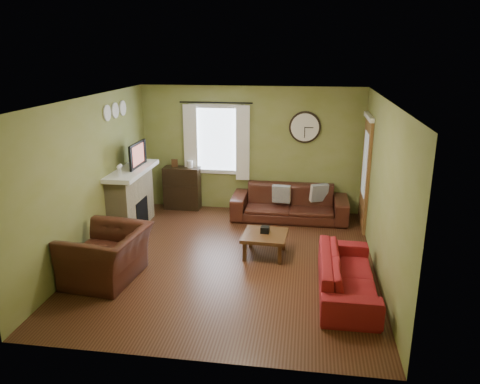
# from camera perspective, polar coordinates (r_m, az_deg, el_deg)

# --- Properties ---
(floor) EXTENTS (4.60, 5.20, 0.00)m
(floor) POSITION_cam_1_polar(r_m,az_deg,el_deg) (7.73, -1.18, -8.30)
(floor) COLOR #452515
(floor) RESTS_ON ground
(ceiling) EXTENTS (4.60, 5.20, 0.00)m
(ceiling) POSITION_cam_1_polar(r_m,az_deg,el_deg) (7.02, -1.31, 11.25)
(ceiling) COLOR white
(ceiling) RESTS_ON ground
(wall_left) EXTENTS (0.00, 5.20, 2.60)m
(wall_left) POSITION_cam_1_polar(r_m,az_deg,el_deg) (7.97, -17.78, 1.62)
(wall_left) COLOR olive
(wall_left) RESTS_ON ground
(wall_right) EXTENTS (0.00, 5.20, 2.60)m
(wall_right) POSITION_cam_1_polar(r_m,az_deg,el_deg) (7.26, 16.96, 0.22)
(wall_right) COLOR olive
(wall_right) RESTS_ON ground
(wall_back) EXTENTS (4.60, 0.00, 2.60)m
(wall_back) POSITION_cam_1_polar(r_m,az_deg,el_deg) (9.77, 1.31, 5.19)
(wall_back) COLOR olive
(wall_back) RESTS_ON ground
(wall_front) EXTENTS (4.60, 0.00, 2.60)m
(wall_front) POSITION_cam_1_polar(r_m,az_deg,el_deg) (4.88, -6.37, -7.43)
(wall_front) COLOR olive
(wall_front) RESTS_ON ground
(fireplace) EXTENTS (0.40, 1.40, 1.10)m
(fireplace) POSITION_cam_1_polar(r_m,az_deg,el_deg) (9.11, -13.12, -1.04)
(fireplace) COLOR tan
(fireplace) RESTS_ON floor
(firebox) EXTENTS (0.04, 0.60, 0.55)m
(firebox) POSITION_cam_1_polar(r_m,az_deg,el_deg) (9.12, -11.90, -2.59)
(firebox) COLOR black
(firebox) RESTS_ON fireplace
(mantel) EXTENTS (0.58, 1.60, 0.08)m
(mantel) POSITION_cam_1_polar(r_m,az_deg,el_deg) (8.93, -13.20, 2.55)
(mantel) COLOR white
(mantel) RESTS_ON fireplace
(tv) EXTENTS (0.08, 0.60, 0.35)m
(tv) POSITION_cam_1_polar(r_m,az_deg,el_deg) (9.01, -12.83, 4.10)
(tv) COLOR black
(tv) RESTS_ON mantel
(tv_screen) EXTENTS (0.02, 0.62, 0.36)m
(tv_screen) POSITION_cam_1_polar(r_m,az_deg,el_deg) (8.97, -12.37, 4.44)
(tv_screen) COLOR #994C3F
(tv_screen) RESTS_ON mantel
(medallion_left) EXTENTS (0.28, 0.28, 0.03)m
(medallion_left) POSITION_cam_1_polar(r_m,az_deg,el_deg) (8.49, -15.90, 9.25)
(medallion_left) COLOR white
(medallion_left) RESTS_ON wall_left
(medallion_mid) EXTENTS (0.28, 0.28, 0.03)m
(medallion_mid) POSITION_cam_1_polar(r_m,az_deg,el_deg) (8.81, -14.98, 9.59)
(medallion_mid) COLOR white
(medallion_mid) RESTS_ON wall_left
(medallion_right) EXTENTS (0.28, 0.28, 0.03)m
(medallion_right) POSITION_cam_1_polar(r_m,az_deg,el_deg) (9.13, -14.12, 9.90)
(medallion_right) COLOR white
(medallion_right) RESTS_ON wall_left
(window_pane) EXTENTS (1.00, 0.02, 1.30)m
(window_pane) POSITION_cam_1_polar(r_m,az_deg,el_deg) (9.82, -2.78, 6.43)
(window_pane) COLOR silver
(window_pane) RESTS_ON wall_back
(curtain_rod) EXTENTS (0.03, 0.03, 1.50)m
(curtain_rod) POSITION_cam_1_polar(r_m,az_deg,el_deg) (9.61, -2.96, 10.84)
(curtain_rod) COLOR black
(curtain_rod) RESTS_ON wall_back
(curtain_left) EXTENTS (0.28, 0.04, 1.55)m
(curtain_left) POSITION_cam_1_polar(r_m,az_deg,el_deg) (9.85, -6.05, 6.10)
(curtain_left) COLOR white
(curtain_left) RESTS_ON wall_back
(curtain_right) EXTENTS (0.28, 0.04, 1.55)m
(curtain_right) POSITION_cam_1_polar(r_m,az_deg,el_deg) (9.64, 0.34, 5.95)
(curtain_right) COLOR white
(curtain_right) RESTS_ON wall_back
(wall_clock) EXTENTS (0.64, 0.06, 0.64)m
(wall_clock) POSITION_cam_1_polar(r_m,az_deg,el_deg) (9.56, 7.91, 7.82)
(wall_clock) COLOR white
(wall_clock) RESTS_ON wall_back
(door) EXTENTS (0.05, 0.90, 2.10)m
(door) POSITION_cam_1_polar(r_m,az_deg,el_deg) (9.09, 15.05, 2.07)
(door) COLOR brown
(door) RESTS_ON floor
(bookshelf) EXTENTS (0.77, 0.33, 0.91)m
(bookshelf) POSITION_cam_1_polar(r_m,az_deg,el_deg) (10.08, -7.07, 0.49)
(bookshelf) COLOR black
(bookshelf) RESTS_ON floor
(book) EXTENTS (0.19, 0.23, 0.02)m
(book) POSITION_cam_1_polar(r_m,az_deg,el_deg) (10.13, -6.49, 3.55)
(book) COLOR #472A15
(book) RESTS_ON bookshelf
(sofa_brown) EXTENTS (2.31, 0.90, 0.67)m
(sofa_brown) POSITION_cam_1_polar(r_m,az_deg,el_deg) (9.47, 6.05, -1.33)
(sofa_brown) COLOR #391811
(sofa_brown) RESTS_ON floor
(pillow_left) EXTENTS (0.37, 0.24, 0.36)m
(pillow_left) POSITION_cam_1_polar(r_m,az_deg,el_deg) (9.49, 9.61, -0.08)
(pillow_left) COLOR gray
(pillow_left) RESTS_ON sofa_brown
(pillow_right) EXTENTS (0.37, 0.15, 0.36)m
(pillow_right) POSITION_cam_1_polar(r_m,az_deg,el_deg) (9.32, 5.05, -0.23)
(pillow_right) COLOR gray
(pillow_right) RESTS_ON sofa_brown
(sofa_red) EXTENTS (0.76, 1.95, 0.57)m
(sofa_red) POSITION_cam_1_polar(r_m,az_deg,el_deg) (6.81, 12.93, -9.80)
(sofa_red) COLOR maroon
(sofa_red) RESTS_ON floor
(armchair) EXTENTS (1.16, 1.29, 0.77)m
(armchair) POSITION_cam_1_polar(r_m,az_deg,el_deg) (7.25, -15.93, -7.43)
(armchair) COLOR #391811
(armchair) RESTS_ON floor
(coffee_table) EXTENTS (0.76, 0.76, 0.38)m
(coffee_table) POSITION_cam_1_polar(r_m,az_deg,el_deg) (7.84, 3.04, -6.41)
(coffee_table) COLOR #472A15
(coffee_table) RESTS_ON floor
(tissue_box) EXTENTS (0.15, 0.15, 0.11)m
(tissue_box) POSITION_cam_1_polar(r_m,az_deg,el_deg) (7.81, 3.07, -4.85)
(tissue_box) COLOR black
(tissue_box) RESTS_ON coffee_table
(wine_glass_a) EXTENTS (0.07, 0.07, 0.20)m
(wine_glass_a) POSITION_cam_1_polar(r_m,az_deg,el_deg) (8.37, -14.56, 2.48)
(wine_glass_a) COLOR white
(wine_glass_a) RESTS_ON mantel
(wine_glass_b) EXTENTS (0.07, 0.07, 0.21)m
(wine_glass_b) POSITION_cam_1_polar(r_m,az_deg,el_deg) (8.44, -14.36, 2.64)
(wine_glass_b) COLOR white
(wine_glass_b) RESTS_ON mantel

